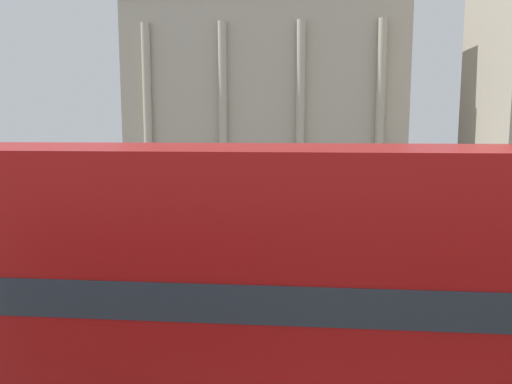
{
  "coord_description": "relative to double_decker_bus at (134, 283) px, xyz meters",
  "views": [
    {
      "loc": [
        -0.67,
        -2.25,
        4.54
      ],
      "look_at": [
        -2.35,
        15.67,
        2.09
      ],
      "focal_mm": 35.0,
      "sensor_mm": 36.0,
      "label": 1
    }
  ],
  "objects": [
    {
      "name": "double_decker_bus",
      "position": [
        0.0,
        0.0,
        0.0
      ],
      "size": [
        11.15,
        2.73,
        4.25
      ],
      "rotation": [
        0.0,
        0.0,
        -0.11
      ],
      "color": "black",
      "rests_on": "ground_plane"
    },
    {
      "name": "plaza_building_left",
      "position": [
        -2.05,
        52.04,
        6.74
      ],
      "size": [
        31.06,
        12.44,
        18.18
      ],
      "color": "#B2A893",
      "rests_on": "ground_plane"
    },
    {
      "name": "traffic_light_near",
      "position": [
        6.76,
        5.71,
        0.28
      ],
      "size": [
        0.42,
        0.24,
        4.07
      ],
      "color": "black",
      "rests_on": "ground_plane"
    },
    {
      "name": "traffic_light_mid",
      "position": [
        6.72,
        12.28,
        -0.24
      ],
      "size": [
        0.42,
        0.24,
        3.22
      ],
      "color": "black",
      "rests_on": "ground_plane"
    },
    {
      "name": "car_silver",
      "position": [
        1.76,
        16.43,
        -1.66
      ],
      "size": [
        4.2,
        1.93,
        1.35
      ],
      "rotation": [
        0.0,
        0.0,
        4.1
      ],
      "color": "black",
      "rests_on": "ground_plane"
    },
    {
      "name": "pedestrian_blue",
      "position": [
        11.17,
        20.31,
        -1.34
      ],
      "size": [
        0.32,
        0.32,
        1.76
      ],
      "rotation": [
        0.0,
        0.0,
        0.18
      ],
      "color": "#282B33",
      "rests_on": "ground_plane"
    },
    {
      "name": "pedestrian_grey",
      "position": [
        0.1,
        7.93,
        -1.3
      ],
      "size": [
        0.32,
        0.32,
        1.83
      ],
      "rotation": [
        0.0,
        0.0,
        1.99
      ],
      "color": "#282B33",
      "rests_on": "ground_plane"
    }
  ]
}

